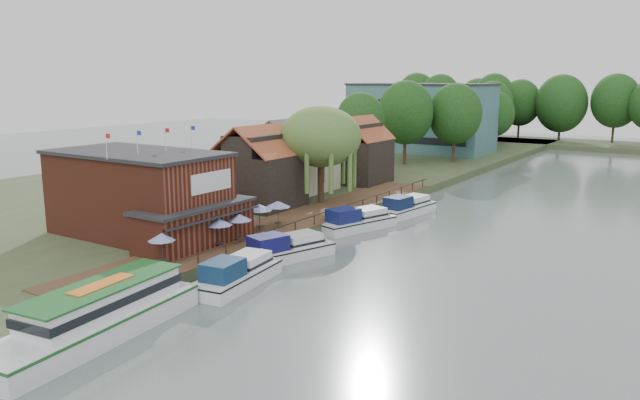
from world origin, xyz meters
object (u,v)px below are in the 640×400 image
Objects in this scene: cottage_b at (291,155)px; cottage_c at (358,150)px; umbrella_0 at (162,249)px; cruiser_0 at (237,270)px; umbrella_1 at (219,233)px; tour_boat at (94,313)px; cruiser_3 at (407,205)px; willow at (321,155)px; cruiser_2 at (357,218)px; umbrella_2 at (240,228)px; cottage_a at (258,166)px; swan at (129,320)px; pub at (155,196)px; umbrella_3 at (260,217)px; hotel_block at (421,117)px; cruiser_1 at (287,246)px; umbrella_4 at (278,214)px.

cottage_b is 1.13× the size of cottage_c.
umbrella_0 reaches higher than cruiser_0.
tour_boat is (4.42, -15.04, -0.77)m from umbrella_1.
cottage_b is 42.62m from tour_boat.
umbrella_0 is 29.86m from cruiser_3.
willow is 1.10× the size of cruiser_2.
umbrella_2 is 17.69m from tour_boat.
cottage_a is 22.80m from cruiser_0.
swan is at bearing -84.72° from cruiser_3.
pub is 2.33× the size of cottage_a.
umbrella_2 is 0.25× the size of cruiser_2.
umbrella_2 is at bearing 121.34° from cruiser_0.
willow is 14.25m from umbrella_3.
umbrella_1 is 15.60m from cruiser_2.
hotel_block is at bearing 101.76° from umbrella_1.
umbrella_3 is at bearing 168.60° from cruiser_1.
umbrella_2 is 5.40× the size of swan.
hotel_block is 2.68× the size of cruiser_0.
umbrella_3 is (-0.67, 11.91, 0.00)m from umbrella_0.
pub is at bearing -126.85° from umbrella_4.
pub is at bearing -83.57° from hotel_block.
hotel_block is at bearing 100.80° from umbrella_0.
cruiser_3 is at bearing 77.77° from umbrella_1.
cottage_a is 3.62× the size of umbrella_2.
cruiser_0 is at bearing -59.03° from umbrella_3.
willow reaches higher than cruiser_2.
cottage_b reaches higher than cruiser_3.
cruiser_3 is 0.67× the size of tour_boat.
willow is at bearing 96.91° from umbrella_0.
willow is 1.11× the size of cruiser_1.
cruiser_1 is at bearing -74.30° from hotel_block.
umbrella_2 reaches higher than cruiser_0.
cottage_b reaches higher than cruiser_0.
cruiser_3 is (1.14, 8.56, -0.03)m from cruiser_2.
umbrella_0 is at bearing -89.27° from umbrella_4.
umbrella_0 is 0.25× the size of cruiser_1.
cruiser_1 reaches higher than cruiser_3.
hotel_block is 10.69× the size of umbrella_3.
umbrella_1 is at bearing -78.72° from cottage_c.
umbrella_1 is 1.00× the size of umbrella_3.
umbrella_3 is at bearing -79.88° from willow.
cottage_b reaches higher than umbrella_0.
cruiser_3 is at bearing 25.58° from willow.
willow is 18.63m from cruiser_1.
umbrella_1 is 0.26× the size of cruiser_3.
cottage_a is 21.96m from umbrella_0.
cottage_b is 19.69m from umbrella_4.
willow is 25.34m from cruiser_0.
pub is 34.01m from cottage_c.
umbrella_3 is 21.83m from tour_boat.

